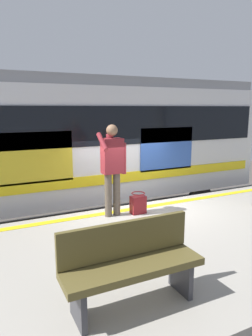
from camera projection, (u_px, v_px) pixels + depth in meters
The scene contains 9 objects.
ground_plane at pixel (135, 251), 7.05m from camera, with size 24.32×24.32×0.00m, color #4C4742.
platform at pixel (189, 268), 5.20m from camera, with size 16.20×3.96×1.13m, color #9E998E.
safety_line at pixel (142, 208), 6.57m from camera, with size 15.88×0.16×0.01m, color yellow.
track_rail_near at pixel (111, 227), 8.26m from camera, with size 21.06×0.08×0.16m, color slate.
track_rail_far at pixel (93, 211), 9.53m from camera, with size 21.06×0.08×0.16m, color slate.
train_carriage at pixel (88, 138), 8.29m from camera, with size 9.29×2.75×3.80m.
passenger at pixel (112, 163), 5.91m from camera, with size 0.57×0.55×1.80m.
handbag at pixel (138, 204), 6.19m from camera, with size 0.30×0.28×0.43m.
bench at pixel (131, 262), 3.27m from camera, with size 1.53×0.44×0.90m.
Camera 1 is at (3.05, 5.80, 3.23)m, focal length 32.81 mm.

